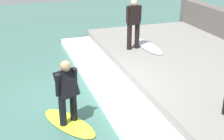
# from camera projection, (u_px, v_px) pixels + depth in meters

# --- Properties ---
(ground_plane) EXTENTS (28.00, 28.00, 0.00)m
(ground_plane) POSITION_uv_depth(u_px,v_px,m) (87.00, 99.00, 7.95)
(ground_plane) COLOR #386056
(concrete_ledge) EXTENTS (4.40, 10.22, 0.39)m
(concrete_ledge) POSITION_uv_depth(u_px,v_px,m) (206.00, 74.00, 8.90)
(concrete_ledge) COLOR slate
(concrete_ledge) RESTS_ON ground_plane
(wave_foam_crest) EXTENTS (1.11, 9.71, 0.17)m
(wave_foam_crest) POSITION_uv_depth(u_px,v_px,m) (115.00, 91.00, 8.13)
(wave_foam_crest) COLOR white
(wave_foam_crest) RESTS_ON ground_plane
(surfboard_riding) EXTENTS (1.24, 1.70, 0.06)m
(surfboard_riding) POSITION_uv_depth(u_px,v_px,m) (69.00, 123.00, 6.82)
(surfboard_riding) COLOR #BFE02D
(surfboard_riding) RESTS_ON ground_plane
(surfer_riding) EXTENTS (0.53, 0.54, 1.43)m
(surfer_riding) POSITION_uv_depth(u_px,v_px,m) (67.00, 89.00, 6.51)
(surfer_riding) COLOR black
(surfer_riding) RESTS_ON surfboard_riding
(surfer_waiting_far) EXTENTS (0.55, 0.29, 1.65)m
(surfer_waiting_far) POSITION_uv_depth(u_px,v_px,m) (134.00, 21.00, 10.07)
(surfer_waiting_far) COLOR black
(surfer_waiting_far) RESTS_ON concrete_ledge
(surfboard_waiting_far) EXTENTS (0.56, 1.94, 0.06)m
(surfboard_waiting_far) POSITION_uv_depth(u_px,v_px,m) (147.00, 46.00, 10.61)
(surfboard_waiting_far) COLOR silver
(surfboard_waiting_far) RESTS_ON concrete_ledge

